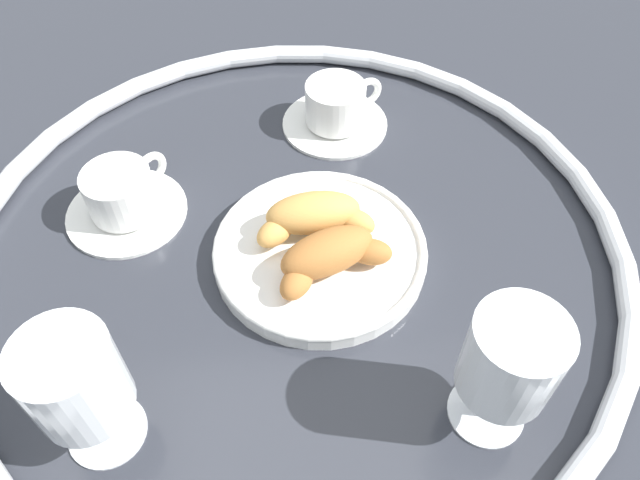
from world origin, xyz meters
TOP-DOWN VIEW (x-y plane):
  - ground_plane at (0.00, 0.00)m, footprint 2.20×2.20m
  - table_chrome_rim at (0.00, 0.00)m, footprint 0.72×0.72m
  - pastry_plate at (-0.03, 0.02)m, footprint 0.23×0.23m
  - croissant_large at (-0.02, -0.01)m, footprint 0.14×0.07m
  - croissant_small at (-0.03, 0.05)m, footprint 0.13×0.09m
  - coffee_cup_near at (-0.07, -0.20)m, footprint 0.14×0.14m
  - coffee_cup_far at (0.18, -0.07)m, footprint 0.14×0.14m
  - juice_glass_left at (-0.16, 0.21)m, footprint 0.08×0.08m
  - juice_glass_right at (0.17, 0.19)m, footprint 0.08×0.08m

SIDE VIEW (x-z plane):
  - ground_plane at x=0.00m, z-range 0.00..0.00m
  - pastry_plate at x=-0.03m, z-range 0.00..0.02m
  - table_chrome_rim at x=0.00m, z-range 0.00..0.02m
  - coffee_cup_near at x=-0.07m, z-range 0.00..0.06m
  - coffee_cup_far at x=0.18m, z-range 0.00..0.06m
  - croissant_large at x=-0.02m, z-range 0.02..0.06m
  - croissant_small at x=-0.03m, z-range 0.02..0.06m
  - juice_glass_left at x=-0.16m, z-range 0.02..0.16m
  - juice_glass_right at x=0.17m, z-range 0.02..0.16m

